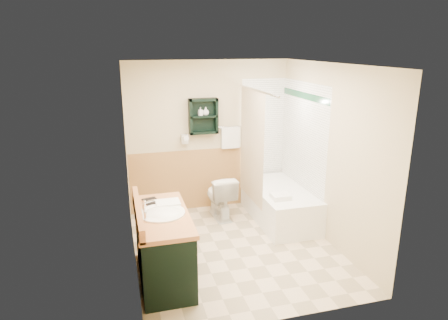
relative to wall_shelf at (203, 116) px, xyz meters
The scene contains 25 objects.
floor 2.09m from the wall_shelf, 85.93° to the right, with size 3.00×3.00×0.00m, color beige.
back_wall 0.38m from the wall_shelf, 48.99° to the left, with size 2.60×0.04×2.40m, color beige.
left_wall 1.89m from the wall_shelf, 130.97° to the right, with size 0.04×3.00×2.40m, color beige.
right_wall 2.03m from the wall_shelf, 44.70° to the right, with size 0.04×3.00×2.40m, color beige.
ceiling 1.66m from the wall_shelf, 85.93° to the right, with size 2.60×3.00×0.04m, color white.
wainscot_left 2.12m from the wall_shelf, 130.14° to the right, with size 2.98×2.98×1.00m, color tan, non-canonical shape.
wainscot_back 1.06m from the wall_shelf, 38.66° to the left, with size 2.58×2.58×1.00m, color tan, non-canonical shape.
mirror_frame 2.28m from the wall_shelf, 120.90° to the right, with size 1.30×1.30×1.00m, color brown, non-canonical shape.
mirror_glass 2.28m from the wall_shelf, 120.79° to the right, with size 1.20×1.20×0.90m, color white, non-canonical shape.
tile_right 1.61m from the wall_shelf, 25.39° to the right, with size 1.50×1.50×2.10m, color white, non-canonical shape.
tile_back 1.23m from the wall_shelf, ahead, with size 0.95×0.95×2.10m, color white, non-canonical shape.
tile_accent 1.56m from the wall_shelf, 25.55° to the right, with size 1.50×1.50×0.10m, color #134327, non-canonical shape.
wall_shelf is the anchor object (origin of this frame).
hair_dryer 0.46m from the wall_shelf, behind, with size 0.10×0.24×0.18m, color silver, non-canonical shape.
towel_bar 0.49m from the wall_shelf, ahead, with size 0.40×0.06×0.40m, color white, non-canonical shape.
curtain_rod 1.01m from the wall_shelf, 46.11° to the right, with size 0.03×0.03×1.60m, color silver.
shower_curtain 0.89m from the wall_shelf, 37.30° to the right, with size 1.05×1.05×1.70m, color beige, non-canonical shape.
vanity 2.36m from the wall_shelf, 115.73° to the right, with size 0.59×1.27×0.81m, color black.
bathtub 1.80m from the wall_shelf, 35.31° to the right, with size 0.77×1.50×0.51m, color white.
toilet 1.28m from the wall_shelf, 66.78° to the right, with size 0.39×0.70×0.68m, color white.
counter_towel 1.94m from the wall_shelf, 116.19° to the right, with size 0.28×0.22×0.04m, color white.
vanity_book 1.95m from the wall_shelf, 125.14° to the right, with size 0.17×0.02×0.22m, color black.
tub_towel 1.73m from the wall_shelf, 52.19° to the right, with size 0.26×0.22×0.07m, color white.
soap_bottle_a 0.06m from the wall_shelf, behind, with size 0.06×0.13×0.06m, color white.
soap_bottle_b 0.07m from the wall_shelf, ahead, with size 0.10×0.13×0.10m, color white.
Camera 1 is at (-1.41, -4.59, 2.62)m, focal length 32.00 mm.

